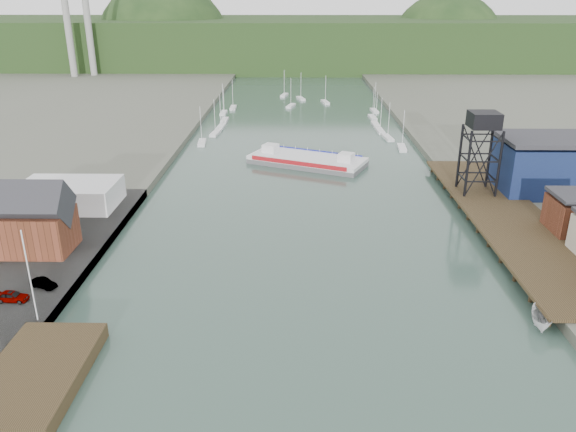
{
  "coord_description": "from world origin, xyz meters",
  "views": [
    {
      "loc": [
        -1.09,
        -49.37,
        39.05
      ],
      "look_at": [
        -2.41,
        39.2,
        4.0
      ],
      "focal_mm": 35.0,
      "sensor_mm": 36.0,
      "label": 1
    }
  ],
  "objects_px": {
    "motorboat": "(541,319)",
    "car_west_a": "(12,296)",
    "chain_ferry": "(307,160)",
    "lift_tower": "(484,125)",
    "harbor_building": "(31,224)"
  },
  "relations": [
    {
      "from": "car_west_a",
      "to": "motorboat",
      "type": "bearing_deg",
      "value": -88.09
    },
    {
      "from": "motorboat",
      "to": "car_west_a",
      "type": "distance_m",
      "value": 68.04
    },
    {
      "from": "motorboat",
      "to": "car_west_a",
      "type": "relative_size",
      "value": 1.39
    },
    {
      "from": "car_west_a",
      "to": "chain_ferry",
      "type": "bearing_deg",
      "value": -25.61
    },
    {
      "from": "lift_tower",
      "to": "chain_ferry",
      "type": "height_order",
      "value": "lift_tower"
    },
    {
      "from": "harbor_building",
      "to": "car_west_a",
      "type": "xyz_separation_m",
      "value": [
        3.81,
        -15.61,
        -3.76
      ]
    },
    {
      "from": "lift_tower",
      "to": "chain_ferry",
      "type": "xyz_separation_m",
      "value": [
        -33.36,
        25.91,
        -14.49
      ]
    },
    {
      "from": "motorboat",
      "to": "lift_tower",
      "type": "bearing_deg",
      "value": 100.0
    },
    {
      "from": "chain_ferry",
      "to": "motorboat",
      "type": "relative_size",
      "value": 5.05
    },
    {
      "from": "chain_ferry",
      "to": "car_west_a",
      "type": "height_order",
      "value": "chain_ferry"
    },
    {
      "from": "motorboat",
      "to": "chain_ferry",
      "type": "bearing_deg",
      "value": 127.71
    },
    {
      "from": "harbor_building",
      "to": "lift_tower",
      "type": "height_order",
      "value": "lift_tower"
    },
    {
      "from": "harbor_building",
      "to": "car_west_a",
      "type": "relative_size",
      "value": 2.85
    },
    {
      "from": "harbor_building",
      "to": "motorboat",
      "type": "height_order",
      "value": "harbor_building"
    },
    {
      "from": "chain_ferry",
      "to": "car_west_a",
      "type": "relative_size",
      "value": 7.02
    }
  ]
}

